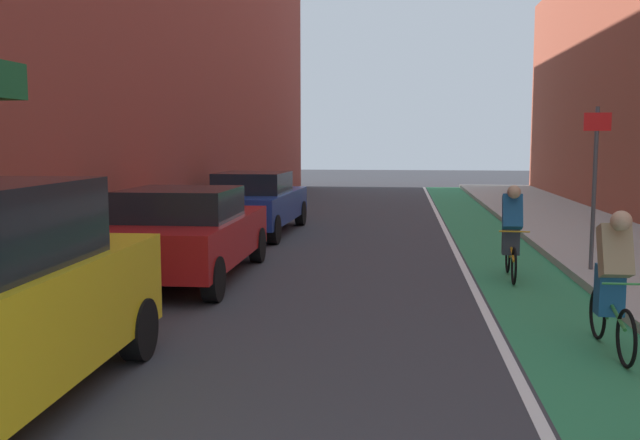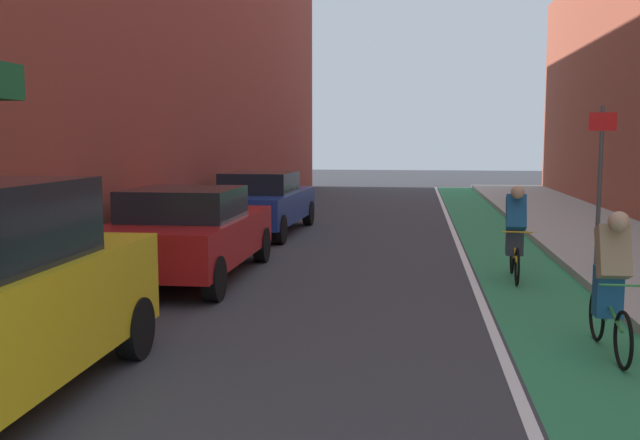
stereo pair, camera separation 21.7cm
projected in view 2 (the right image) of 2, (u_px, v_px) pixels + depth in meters
The scene contains 9 objects.
ground_plane at pixel (364, 249), 15.04m from camera, with size 78.93×78.93×0.00m, color #38383D.
bike_lane_paint at pixel (495, 239), 16.62m from camera, with size 1.60×35.88×0.00m, color #2D8451.
lane_divider_stripe at pixel (456, 238), 16.74m from camera, with size 0.12×35.88×0.00m, color white.
sidewalk_right at pixel (604, 238), 16.28m from camera, with size 3.31×35.88×0.14m, color #A8A59E.
parked_sedan_red at pixel (188, 232), 11.81m from camera, with size 2.05×4.45×1.53m.
parked_sedan_blue at pixel (262, 202), 17.49m from camera, with size 2.01×4.69×1.53m.
cyclist_mid at pixel (611, 281), 7.61m from camera, with size 0.48×1.66×1.58m.
cyclist_trailing at pixel (515, 232), 11.71m from camera, with size 0.48×1.66×1.58m.
street_sign_post at pixel (600, 174), 11.66m from camera, with size 0.44×0.07×2.73m.
Camera 2 is at (1.08, -0.92, 2.33)m, focal length 39.62 mm.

